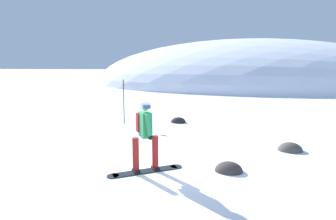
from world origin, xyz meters
The scene contains 7 objects.
ground_plane centered at (0.00, 0.00, 0.00)m, with size 300.00×300.00×0.00m, color white.
ridge_peak_main centered at (6.92, 35.60, 0.00)m, with size 42.43×38.19×11.96m.
snowboarder_main centered at (-0.22, -0.33, 0.92)m, with size 1.63×1.06×1.71m.
piste_marker_near centered at (-2.30, 4.98, 1.09)m, with size 0.20×0.20×1.92m.
rock_dark centered at (3.65, 1.83, 0.00)m, with size 0.70×0.60×0.49m.
rock_mid centered at (1.73, -0.07, 0.00)m, with size 0.66×0.56×0.46m.
rock_small centered at (-0.01, 5.50, 0.00)m, with size 0.65×0.56×0.46m.
Camera 1 is at (1.16, -6.57, 2.49)m, focal length 30.20 mm.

